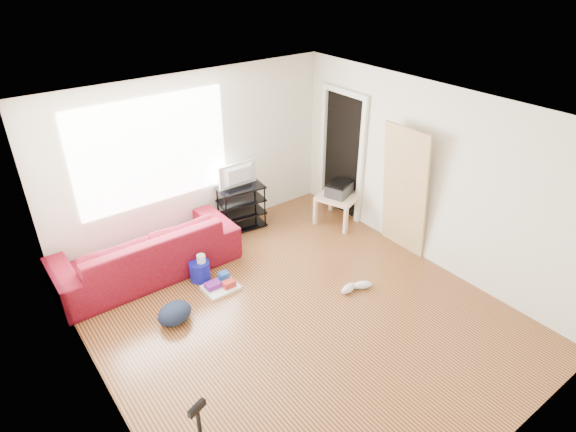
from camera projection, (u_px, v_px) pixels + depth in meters
room at (296, 221)px, 5.44m from camera, size 4.51×5.01×2.51m
sofa at (150, 272)px, 6.70m from camera, size 2.45×0.96×0.72m
tv_stand at (241, 207)px, 7.59m from camera, size 0.76×0.49×0.72m
tv at (240, 176)px, 7.33m from camera, size 0.65×0.09×0.38m
side_table at (339, 199)px, 7.73m from camera, size 0.77×0.77×0.49m
printer at (339, 189)px, 7.64m from camera, size 0.50×0.45×0.22m
bucket at (201, 279)px, 6.56m from camera, size 0.28×0.28×0.28m
toilet_paper at (202, 267)px, 6.47m from camera, size 0.12×0.12×0.11m
cleaning_tray at (221, 285)px, 6.37m from camera, size 0.45×0.36×0.16m
backpack at (176, 321)px, 5.83m from camera, size 0.53×0.47×0.24m
sneakers at (355, 287)px, 6.33m from camera, size 0.48×0.24×0.11m
door_panel at (397, 248)px, 7.24m from camera, size 0.24×0.76×1.90m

